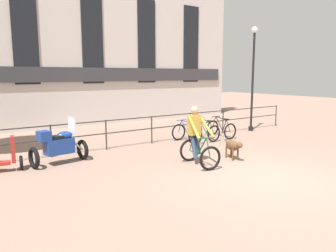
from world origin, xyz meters
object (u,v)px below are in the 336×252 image
(cyclist_with_bike, at_px, (197,139))
(parked_bicycle_near_lamp, at_px, (187,133))
(parked_bicycle_mid_right, at_px, (221,129))
(parked_motorcycle, at_px, (59,145))
(dog, at_px, (233,146))
(street_lamp, at_px, (253,74))
(parked_bicycle_mid_left, at_px, (205,131))

(cyclist_with_bike, distance_m, parked_bicycle_near_lamp, 3.15)
(cyclist_with_bike, bearing_deg, parked_bicycle_near_lamp, 65.41)
(cyclist_with_bike, relative_size, parked_bicycle_near_lamp, 1.53)
(parked_bicycle_mid_right, bearing_deg, parked_motorcycle, 2.73)
(dog, xyz_separation_m, parked_bicycle_near_lamp, (0.41, 2.82, -0.07))
(parked_bicycle_near_lamp, height_order, parked_bicycle_mid_right, same)
(parked_motorcycle, relative_size, parked_bicycle_mid_right, 1.51)
(parked_bicycle_near_lamp, xyz_separation_m, parked_bicycle_mid_right, (1.83, 0.00, 0.00))
(street_lamp, bearing_deg, parked_bicycle_near_lamp, -174.41)
(parked_bicycle_near_lamp, relative_size, street_lamp, 0.24)
(dog, bearing_deg, cyclist_with_bike, -173.76)
(parked_motorcycle, bearing_deg, street_lamp, -94.24)
(dog, xyz_separation_m, parked_bicycle_mid_left, (1.32, 2.82, -0.07))
(parked_motorcycle, height_order, parked_bicycle_mid_left, parked_motorcycle)
(parked_bicycle_near_lamp, bearing_deg, parked_bicycle_mid_right, -179.67)
(cyclist_with_bike, distance_m, dog, 1.34)
(parked_bicycle_mid_left, bearing_deg, parked_bicycle_mid_right, 178.54)
(parked_motorcycle, height_order, street_lamp, street_lamp)
(parked_bicycle_mid_left, bearing_deg, dog, 63.37)
(parked_bicycle_near_lamp, distance_m, parked_bicycle_mid_right, 1.83)
(parked_bicycle_mid_left, bearing_deg, cyclist_with_bike, 43.66)
(parked_motorcycle, relative_size, parked_bicycle_mid_left, 1.50)
(street_lamp, bearing_deg, cyclist_with_bike, -152.60)
(parked_motorcycle, relative_size, parked_bicycle_near_lamp, 1.51)
(dog, relative_size, street_lamp, 0.21)
(cyclist_with_bike, xyz_separation_m, parked_bicycle_mid_right, (3.52, 2.62, -0.41))
(dog, height_order, street_lamp, street_lamp)
(cyclist_with_bike, bearing_deg, parked_motorcycle, 152.54)
(cyclist_with_bike, xyz_separation_m, street_lamp, (5.84, 3.03, 1.88))
(dog, distance_m, parked_bicycle_near_lamp, 2.85)
(parked_bicycle_mid_right, xyz_separation_m, street_lamp, (2.31, 0.41, 2.28))
(parked_bicycle_mid_left, height_order, street_lamp, street_lamp)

